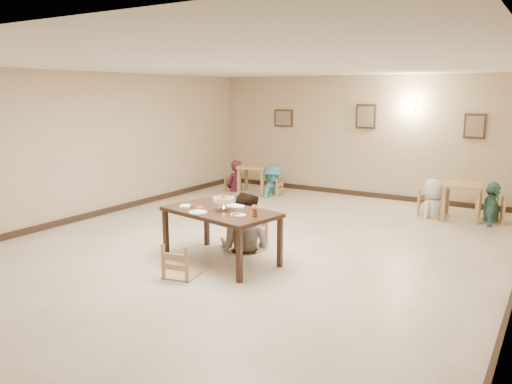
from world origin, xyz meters
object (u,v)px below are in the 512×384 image
Objects in this scene: drink_glass at (255,211)px; bg_table_right at (463,190)px; bg_diner_d at (494,182)px; bg_table_left at (254,171)px; bg_chair_rr at (492,198)px; chair_far at (250,217)px; bg_chair_ll at (235,175)px; bg_diner_b at (273,164)px; curry_warmer at (224,200)px; bg_diner_a at (235,160)px; bg_diner_c at (435,179)px; bg_chair_rl at (434,192)px; bg_chair_lr at (273,179)px; main_table at (221,215)px; chair_near at (182,244)px; main_diner at (244,193)px.

drink_glass is 5.24m from bg_table_right.
bg_diner_d is (0.55, 0.08, 0.21)m from bg_table_right.
bg_chair_rr reaches higher than bg_table_left.
chair_far reaches higher than bg_chair_ll.
bg_chair_rr is at bearing 62.35° from drink_glass.
bg_diner_b is at bearing -0.61° from bg_table_left.
bg_diner_d reaches higher than bg_chair_rr.
curry_warmer reaches higher than bg_table_right.
curry_warmer is at bearing 43.04° from bg_diner_a.
bg_diner_c is at bearing -0.60° from bg_table_left.
bg_table_left is 4.51m from bg_chair_rl.
drink_glass is 6.01m from bg_diner_a.
bg_diner_c is at bearing -101.17° from bg_diner_b.
drink_glass is at bearing -163.45° from bg_diner_b.
chair_far is at bearing 135.78° from bg_diner_d.
bg_table_left is (-2.45, 4.78, -0.38)m from curry_warmer.
chair_far is at bearing 20.34° from bg_chair_lr.
drink_glass is 5.03m from bg_chair_rl.
bg_chair_rr is 5.06m from bg_diner_b.
main_table is 0.25m from curry_warmer.
chair_near is 0.59× the size of bg_diner_b.
bg_diner_b is at bearing 104.87° from bg_chair_rl.
drink_glass is at bearing 4.45° from main_table.
bg_diner_c is at bearing -76.81° from bg_chair_ll.
bg_chair_rr reaches higher than bg_chair_ll.
bg_chair_rl is at bearing -126.60° from main_diner.
bg_diner_a is at bearing -92.35° from bg_chair_lr.
bg_diner_a is (-2.84, 5.52, 0.36)m from chair_near.
main_diner is at bearing 46.56° from bg_diner_a.
bg_diner_c reaches higher than bg_table_left.
main_diner is 1.20× the size of bg_diner_c.
chair_near is (-0.12, -0.80, -0.27)m from main_table.
bg_diner_a is 6.18m from bg_diner_d.
bg_diner_d reaches higher than drink_glass.
main_table reaches higher than bg_table_right.
drink_glass is 5.44m from bg_diner_b.
bg_table_right is 0.50× the size of bg_diner_c.
bg_chair_rl is 0.63× the size of bg_diner_a.
main_diner is 11.63× the size of drink_glass.
chair_far is 4.61m from bg_table_left.
bg_chair_rr is at bearing -99.89° from bg_diner_b.
bg_diner_d is at bearing -136.77° from main_diner.
bg_diner_d is (3.22, 4.83, 0.08)m from main_table.
bg_diner_c is (5.07, 0.00, 0.36)m from bg_chair_ll.
drink_glass is (0.60, -0.07, -0.09)m from curry_warmer.
curry_warmer is at bearing -169.02° from bg_diner_b.
curry_warmer reaches higher than main_table.
bg_chair_lr is at bearing 102.77° from bg_diner_a.
chair_near is 1.05× the size of bg_table_left.
curry_warmer is 0.44× the size of bg_table_right.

